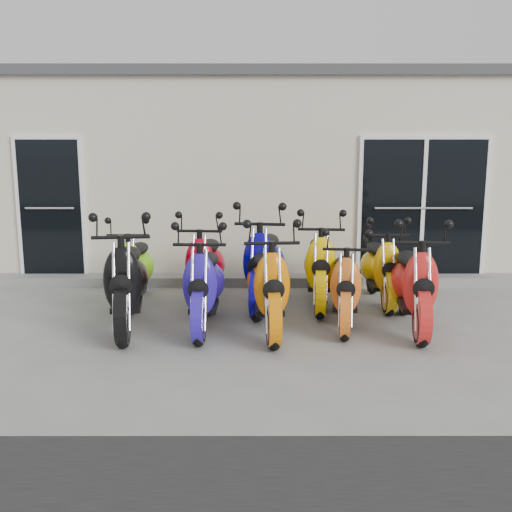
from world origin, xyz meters
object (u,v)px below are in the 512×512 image
object	(u,v)px
scooter_back_yellow	(320,256)
scooter_front_orange_a	(268,273)
scooter_front_red	(414,272)
scooter_back_red	(205,256)
scooter_back_green	(134,259)
scooter_front_blue	(204,273)
scooter_back_extra	(381,259)
scooter_front_orange_b	(346,275)
scooter_back_blue	(264,253)
scooter_front_black	(126,269)

from	to	relation	value
scooter_back_yellow	scooter_front_orange_a	bearing A→B (deg)	-117.89
scooter_front_red	scooter_back_red	world-z (taller)	scooter_front_red
scooter_front_orange_a	scooter_back_green	distance (m)	2.21
scooter_front_blue	scooter_back_green	bearing A→B (deg)	134.36
scooter_front_blue	scooter_front_orange_a	bearing A→B (deg)	-6.56
scooter_back_extra	scooter_front_orange_a	bearing A→B (deg)	-142.99
scooter_back_extra	scooter_front_blue	bearing A→B (deg)	-155.31
scooter_front_orange_b	scooter_back_yellow	xyz separation A→B (m)	(-0.22, 0.92, 0.06)
scooter_front_orange_b	scooter_back_green	xyz separation A→B (m)	(-2.80, 1.00, -0.00)
scooter_front_orange_b	scooter_front_red	size ratio (longest dim) A/B	0.90
scooter_back_green	scooter_front_orange_a	bearing A→B (deg)	-34.40
scooter_back_red	scooter_back_yellow	distance (m)	1.59
scooter_back_green	scooter_back_yellow	size ratio (longest dim) A/B	0.91
scooter_front_red	scooter_back_blue	bearing A→B (deg)	155.98
scooter_front_orange_a	scooter_back_blue	distance (m)	1.07
scooter_back_red	scooter_back_extra	bearing A→B (deg)	5.57
scooter_front_blue	scooter_front_orange_b	bearing A→B (deg)	5.06
scooter_front_blue	scooter_back_blue	size ratio (longest dim) A/B	0.92
scooter_front_orange_b	scooter_back_red	size ratio (longest dim) A/B	0.94
scooter_front_orange_a	scooter_front_red	world-z (taller)	scooter_front_orange_a
scooter_back_blue	scooter_back_yellow	world-z (taller)	scooter_back_blue
scooter_front_orange_b	scooter_back_extra	world-z (taller)	scooter_front_orange_b
scooter_front_orange_b	scooter_back_red	distance (m)	2.04
scooter_back_green	scooter_back_yellow	xyz separation A→B (m)	(2.57, -0.08, 0.06)
scooter_front_black	scooter_back_yellow	size ratio (longest dim) A/B	1.08
scooter_front_black	scooter_front_red	size ratio (longest dim) A/B	1.06
scooter_back_blue	scooter_front_orange_b	bearing A→B (deg)	-32.93
scooter_back_green	scooter_front_red	bearing A→B (deg)	-18.27
scooter_front_black	scooter_front_blue	world-z (taller)	scooter_front_black
scooter_front_blue	scooter_back_red	size ratio (longest dim) A/B	1.02
scooter_back_green	scooter_back_extra	bearing A→B (deg)	-0.65
scooter_front_blue	scooter_back_red	distance (m)	1.06
scooter_front_blue	scooter_back_blue	bearing A→B (deg)	53.59
scooter_front_red	scooter_back_extra	xyz separation A→B (m)	(-0.18, 1.14, -0.07)
scooter_front_red	scooter_back_red	distance (m)	2.84
scooter_back_extra	scooter_back_green	bearing A→B (deg)	179.35
scooter_front_black	scooter_back_extra	distance (m)	3.50
scooter_front_blue	scooter_front_orange_b	world-z (taller)	scooter_front_blue
scooter_front_blue	scooter_back_blue	xyz separation A→B (m)	(0.74, 0.97, 0.06)
scooter_back_green	scooter_back_red	distance (m)	0.99
scooter_front_orange_a	scooter_back_blue	xyz separation A→B (m)	(-0.04, 1.07, 0.03)
scooter_back_red	scooter_back_blue	size ratio (longest dim) A/B	0.91
scooter_front_orange_a	scooter_front_orange_b	bearing A→B (deg)	9.13
scooter_front_blue	scooter_front_orange_b	size ratio (longest dim) A/B	1.08
scooter_front_orange_a	scooter_front_orange_b	world-z (taller)	scooter_front_orange_a
scooter_back_green	scooter_front_black	bearing A→B (deg)	-85.06
scooter_back_red	scooter_back_extra	world-z (taller)	scooter_back_red
scooter_back_red	scooter_front_orange_a	bearing A→B (deg)	-49.77
scooter_back_red	scooter_back_yellow	xyz separation A→B (m)	(1.59, -0.02, 0.02)
scooter_front_black	scooter_back_blue	xyz separation A→B (m)	(1.69, 0.98, -0.00)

